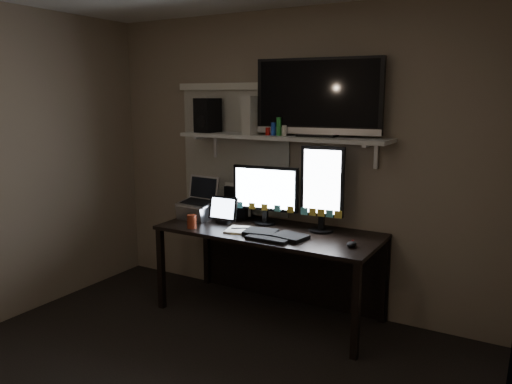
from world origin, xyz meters
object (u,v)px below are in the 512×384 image
Objects in this scene: laptop at (197,199)px; speaker at (208,115)px; monitor_landscape at (265,195)px; mouse at (352,244)px; desk at (276,247)px; tv at (318,98)px; keyboard at (275,235)px; monitor_portrait at (322,189)px; game_console at (254,115)px; tablet at (224,210)px; cup at (192,222)px.

speaker reaches higher than laptop.
mouse is (0.85, -0.26, -0.23)m from monitor_landscape.
tv reaches higher than desk.
monitor_portrait is at bearing 51.73° from keyboard.
speaker reaches higher than keyboard.
mouse is (0.60, 0.04, 0.00)m from keyboard.
tv is (-0.08, 0.07, 0.71)m from monitor_portrait.
laptop is 0.89m from game_console.
laptop is at bearing 176.39° from tablet.
cup reaches higher than mouse.
game_console reaches higher than tablet.
desk is 1.30m from speaker.
game_console reaches higher than cup.
keyboard is 1.03m from game_console.
tablet is (-0.44, -0.12, 0.29)m from desk.
desk is at bearing -20.95° from monitor_landscape.
cup is at bearing -143.75° from monitor_landscape.
keyboard is at bearing -56.64° from monitor_landscape.
keyboard is 1.43× the size of laptop.
keyboard is at bearing -15.22° from speaker.
desk is 1.27m from tv.
tablet is at bearing -164.31° from desk.
monitor_portrait is (0.50, 0.01, 0.10)m from monitor_landscape.
monitor_landscape is 0.67m from game_console.
monitor_portrait is 1.36× the size of keyboard.
tablet is at bearing -136.07° from game_console.
game_console is (0.19, 0.18, 0.79)m from tablet.
desk is 0.36m from keyboard.
monitor_landscape is 0.83× the size of monitor_portrait.
desk is 5.69× the size of game_console.
desk is 1.11m from game_console.
monitor_portrait reaches higher than laptop.
speaker is (0.01, 0.18, 0.72)m from laptop.
tv is at bearing 9.08° from speaker.
mouse is 1.18m from tablet.
monitor_landscape reaches higher than mouse.
game_console is (0.33, 0.45, 0.85)m from cup.
cup is 0.11× the size of tv.
mouse is at bearing -44.37° from tv.
speaker is (-0.48, 0.01, -0.01)m from game_console.
mouse is 0.29× the size of laptop.
desk is 5.01× the size of laptop.
keyboard is 0.89m from laptop.
desk is 2.58× the size of monitor_portrait.
tv is 0.57m from game_console.
tablet is 2.40× the size of cup.
speaker is at bearing 179.37° from game_console.
monitor_portrait is 1.09m from cup.
tv is at bearing 29.96° from cup.
laptop is at bearing 173.99° from mouse.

